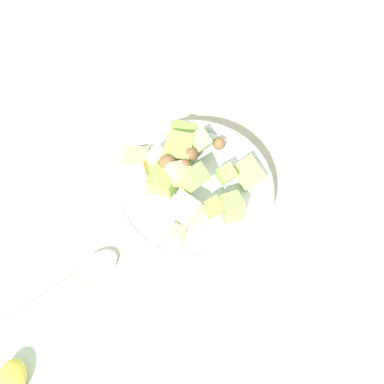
% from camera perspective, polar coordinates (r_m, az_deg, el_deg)
% --- Properties ---
extents(ground_plane, '(2.40, 2.40, 0.00)m').
position_cam_1_polar(ground_plane, '(0.80, 0.38, -2.10)').
color(ground_plane, silver).
extents(placemat, '(0.46, 0.37, 0.01)m').
position_cam_1_polar(placemat, '(0.80, 0.38, -2.01)').
color(placemat, '#BCB299').
rests_on(placemat, ground_plane).
extents(salad_bowl, '(0.23, 0.23, 0.12)m').
position_cam_1_polar(salad_bowl, '(0.77, -0.04, 0.02)').
color(salad_bowl, white).
rests_on(salad_bowl, placemat).
extents(serving_spoon, '(0.19, 0.09, 0.01)m').
position_cam_1_polar(serving_spoon, '(0.77, -12.10, -9.03)').
color(serving_spoon, '#B7B7BC').
rests_on(serving_spoon, placemat).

